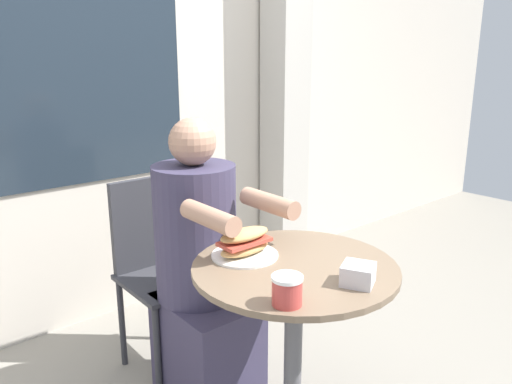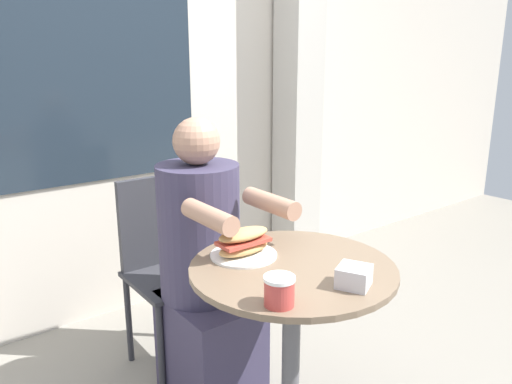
{
  "view_description": "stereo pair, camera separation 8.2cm",
  "coord_description": "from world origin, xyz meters",
  "px_view_note": "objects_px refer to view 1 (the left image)",
  "views": [
    {
      "loc": [
        -1.05,
        -1.03,
        1.39
      ],
      "look_at": [
        0.0,
        0.19,
        0.96
      ],
      "focal_mm": 35.0,
      "sensor_mm": 36.0,
      "label": 1
    },
    {
      "loc": [
        -0.99,
        -1.08,
        1.39
      ],
      "look_at": [
        0.0,
        0.19,
        0.96
      ],
      "focal_mm": 35.0,
      "sensor_mm": 36.0,
      "label": 2
    }
  ],
  "objects_px": {
    "seated_diner": "(202,283)",
    "drink_cup": "(287,290)",
    "sandwich_on_plate": "(245,245)",
    "cafe_table": "(294,323)",
    "diner_chair": "(158,256)"
  },
  "relations": [
    {
      "from": "sandwich_on_plate",
      "to": "drink_cup",
      "type": "height_order",
      "value": "sandwich_on_plate"
    },
    {
      "from": "drink_cup",
      "to": "cafe_table",
      "type": "bearing_deg",
      "value": 40.26
    },
    {
      "from": "seated_diner",
      "to": "drink_cup",
      "type": "xyz_separation_m",
      "value": [
        -0.19,
        -0.68,
        0.28
      ]
    },
    {
      "from": "cafe_table",
      "to": "diner_chair",
      "type": "xyz_separation_m",
      "value": [
        -0.01,
        0.85,
        -0.03
      ]
    },
    {
      "from": "cafe_table",
      "to": "drink_cup",
      "type": "bearing_deg",
      "value": -139.74
    },
    {
      "from": "sandwich_on_plate",
      "to": "drink_cup",
      "type": "bearing_deg",
      "value": -111.05
    },
    {
      "from": "cafe_table",
      "to": "seated_diner",
      "type": "distance_m",
      "value": 0.51
    },
    {
      "from": "sandwich_on_plate",
      "to": "drink_cup",
      "type": "relative_size",
      "value": 2.61
    },
    {
      "from": "cafe_table",
      "to": "sandwich_on_plate",
      "type": "relative_size",
      "value": 3.41
    },
    {
      "from": "cafe_table",
      "to": "sandwich_on_plate",
      "type": "xyz_separation_m",
      "value": [
        -0.08,
        0.16,
        0.25
      ]
    },
    {
      "from": "cafe_table",
      "to": "seated_diner",
      "type": "bearing_deg",
      "value": 91.65
    },
    {
      "from": "cafe_table",
      "to": "diner_chair",
      "type": "height_order",
      "value": "diner_chair"
    },
    {
      "from": "seated_diner",
      "to": "drink_cup",
      "type": "relative_size",
      "value": 13.82
    },
    {
      "from": "sandwich_on_plate",
      "to": "seated_diner",
      "type": "bearing_deg",
      "value": 80.03
    },
    {
      "from": "diner_chair",
      "to": "seated_diner",
      "type": "relative_size",
      "value": 0.74
    }
  ]
}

